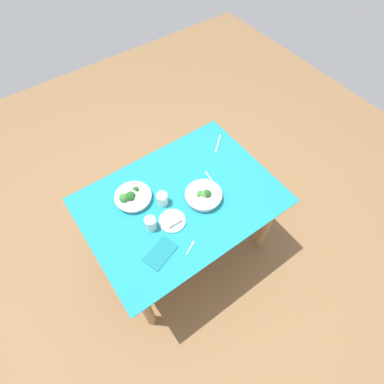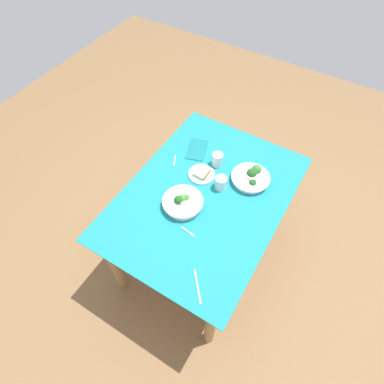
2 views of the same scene
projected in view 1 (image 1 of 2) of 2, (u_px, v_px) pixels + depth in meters
The scene contains 11 objects.
ground_plane at pixel (183, 245), 2.82m from camera, with size 6.00×6.00×0.00m, color brown.
dining_table at pixel (181, 208), 2.28m from camera, with size 1.35×0.98×0.77m.
broccoli_bowl_far at pixel (204, 196), 2.16m from camera, with size 0.26×0.26×0.10m.
broccoli_bowl_near at pixel (132, 197), 2.16m from camera, with size 0.26×0.26×0.09m.
bread_side_plate at pixel (172, 220), 2.08m from camera, with size 0.18×0.18×0.04m.
water_glass_center at pixel (151, 224), 2.02m from camera, with size 0.08×0.08×0.10m, color silver.
water_glass_side at pixel (162, 199), 2.13m from camera, with size 0.08×0.08×0.09m, color silver.
fork_by_far_bowl at pixel (191, 247), 1.98m from camera, with size 0.09×0.05×0.00m.
fork_by_near_bowl at pixel (209, 176), 2.30m from camera, with size 0.02×0.10×0.00m.
table_knife_left at pixel (218, 143), 2.48m from camera, with size 0.19×0.01×0.00m, color #B7B7BC.
napkin_folded_upper at pixel (161, 253), 1.96m from camera, with size 0.21×0.13×0.01m, color #156870.
Camera 1 is at (0.62, 1.00, 2.61)m, focal length 29.14 mm.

